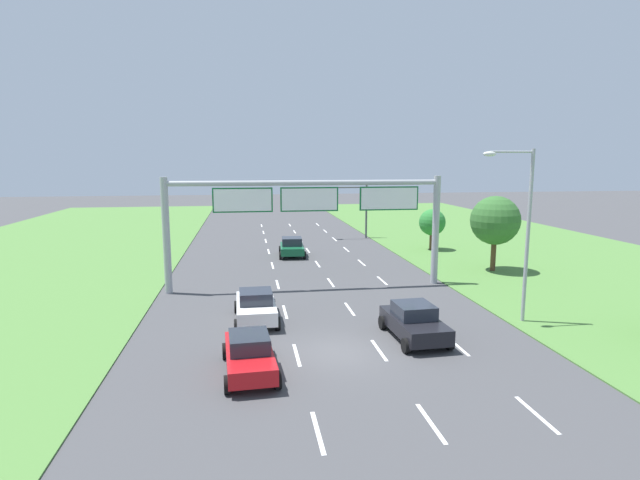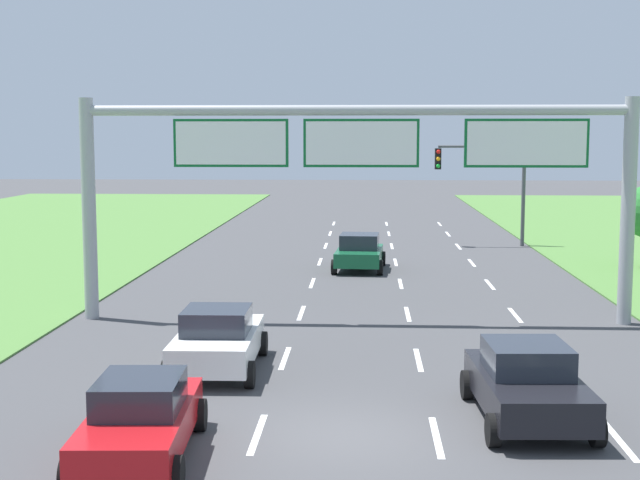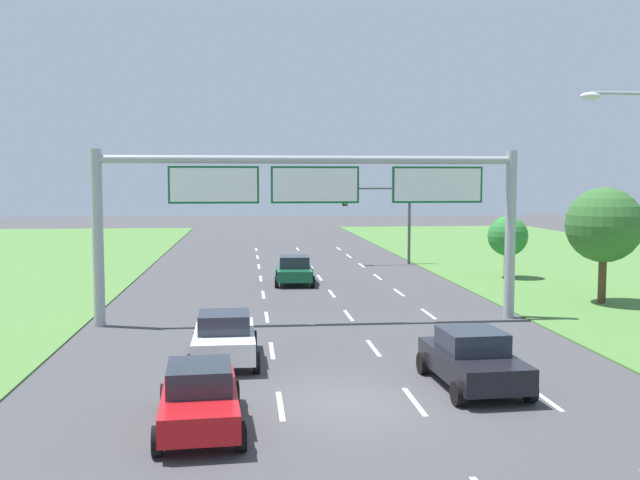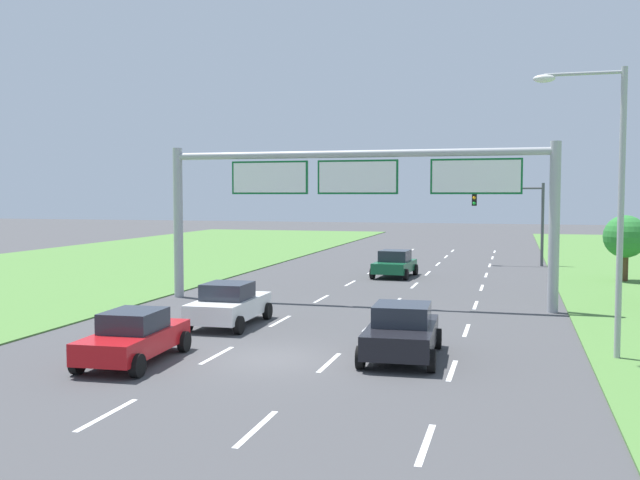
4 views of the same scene
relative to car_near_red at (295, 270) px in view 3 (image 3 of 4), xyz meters
name	(u,v)px [view 3 (image 3 of 4)]	position (x,y,z in m)	size (l,w,h in m)	color
ground_plane	(348,403)	(-0.09, -21.62, -0.78)	(200.00, 200.00, 0.00)	#424244
lane_dashes_inner_left	(267,317)	(-1.84, -9.62, -0.77)	(0.14, 62.40, 0.01)	white
lane_dashes_inner_right	(349,315)	(1.66, -9.62, -0.77)	(0.14, 62.40, 0.01)	white
lane_dashes_slip	(428,314)	(5.16, -9.62, -0.77)	(0.14, 62.40, 0.01)	white
car_near_red	(295,270)	(0.00, 0.00, 0.00)	(2.36, 4.01, 1.57)	#145633
car_lead_silver	(224,337)	(-3.40, -16.93, 0.00)	(2.21, 4.24, 1.60)	white
car_mid_lane	(200,396)	(-3.78, -23.07, -0.03)	(2.19, 4.34, 1.51)	red
car_far_ahead	(473,359)	(3.58, -20.49, 0.01)	(2.35, 4.26, 1.60)	black
sign_gantry	(315,200)	(0.10, -10.79, 4.21)	(17.24, 0.44, 7.00)	#9EA0A5
traffic_light_mast	(382,208)	(6.62, 8.78, 3.09)	(4.76, 0.49, 5.60)	#47494F
roadside_tree_mid	(604,225)	(13.84, -8.05, 2.93)	(3.49, 3.49, 5.47)	#513823
roadside_tree_far	(508,236)	(12.64, 0.90, 1.72)	(2.35, 2.35, 3.70)	#513823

